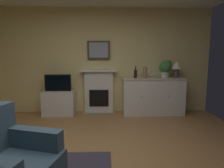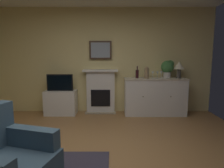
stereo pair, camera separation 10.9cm
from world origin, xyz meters
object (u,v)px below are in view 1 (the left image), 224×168
object	(u,v)px
potted_plant_small	(166,67)
armchair	(6,165)
vase_decorative	(145,72)
sideboard_cabinet	(153,96)
framed_picture	(99,50)
tv_set	(58,83)
wine_bottle	(135,74)
fireplace_unit	(99,91)
tv_cabinet	(59,103)
table_lamp	(177,66)
wine_glass_left	(151,73)
wine_glass_right	(160,73)
wine_glass_center	(156,73)

from	to	relation	value
potted_plant_small	armchair	size ratio (longest dim) A/B	0.43
vase_decorative	armchair	distance (m)	3.46
sideboard_cabinet	potted_plant_small	distance (m)	0.77
framed_picture	tv_set	xyz separation A→B (m)	(-0.98, -0.23, -0.78)
vase_decorative	potted_plant_small	size ratio (longest dim) A/B	0.65
wine_bottle	fireplace_unit	bearing A→B (deg)	169.34
wine_bottle	potted_plant_small	size ratio (longest dim) A/B	0.67
fireplace_unit	wine_bottle	bearing A→B (deg)	-10.66
tv_set	armchair	size ratio (longest dim) A/B	0.63
framed_picture	tv_cabinet	world-z (taller)	framed_picture
table_lamp	tv_cabinet	bearing A→B (deg)	179.70
sideboard_cabinet	table_lamp	bearing A→B (deg)	0.00
tv_cabinet	tv_set	xyz separation A→B (m)	(0.00, -0.02, 0.50)
wine_glass_left	framed_picture	bearing A→B (deg)	168.12
fireplace_unit	wine_glass_left	xyz separation A→B (m)	(1.26, -0.22, 0.48)
wine_glass_right	tv_set	bearing A→B (deg)	-179.65
sideboard_cabinet	tv_set	size ratio (longest dim) A/B	2.42
fireplace_unit	framed_picture	bearing A→B (deg)	90.00
wine_glass_left	tv_set	size ratio (longest dim) A/B	0.27
sideboard_cabinet	tv_cabinet	size ratio (longest dim) A/B	2.00
sideboard_cabinet	fireplace_unit	bearing A→B (deg)	172.44
wine_bottle	wine_glass_left	size ratio (longest dim) A/B	1.76
sideboard_cabinet	table_lamp	size ratio (longest dim) A/B	3.75
tv_set	framed_picture	bearing A→B (deg)	13.31
fireplace_unit	armchair	world-z (taller)	fireplace_unit
wine_glass_left	vase_decorative	world-z (taller)	vase_decorative
wine_glass_center	potted_plant_small	size ratio (longest dim) A/B	0.38
vase_decorative	tv_cabinet	size ratio (longest dim) A/B	0.37
framed_picture	vase_decorative	world-z (taller)	framed_picture
tv_cabinet	wine_glass_right	bearing A→B (deg)	-0.19
wine_glass_left	vase_decorative	distance (m)	0.15
wine_glass_right	armchair	xyz separation A→B (m)	(-2.29, -2.86, -0.64)
wine_glass_left	wine_glass_right	size ratio (longest dim) A/B	1.00
framed_picture	wine_glass_left	bearing A→B (deg)	-11.88
wine_bottle	armchair	size ratio (longest dim) A/B	0.29
wine_glass_center	table_lamp	bearing A→B (deg)	5.11
vase_decorative	tv_cabinet	world-z (taller)	vase_decorative
wine_glass_right	potted_plant_small	bearing A→B (deg)	13.73
table_lamp	wine_glass_right	xyz separation A→B (m)	(-0.41, 0.01, -0.16)
tv_set	armchair	bearing A→B (deg)	-86.68
vase_decorative	armchair	xyz separation A→B (m)	(-1.92, -2.80, -0.66)
framed_picture	tv_set	bearing A→B (deg)	-166.69
wine_bottle	potted_plant_small	distance (m)	0.76
wine_bottle	vase_decorative	world-z (taller)	wine_bottle
table_lamp	potted_plant_small	xyz separation A→B (m)	(-0.26, 0.05, -0.02)
fireplace_unit	potted_plant_small	xyz separation A→B (m)	(1.64, -0.13, 0.61)
wine_glass_right	wine_glass_center	bearing A→B (deg)	-153.98
wine_glass_right	potted_plant_small	distance (m)	0.21
armchair	vase_decorative	bearing A→B (deg)	55.54
wine_glass_center	fireplace_unit	bearing A→B (deg)	170.73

